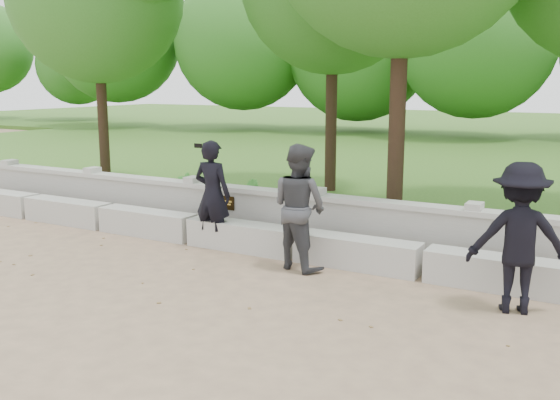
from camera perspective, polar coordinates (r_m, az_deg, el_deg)
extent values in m
plane|color=tan|center=(9.38, -15.03, -6.33)|extent=(80.00, 80.00, 0.00)
cube|color=#325C1B|center=(21.49, 11.88, 3.72)|extent=(40.00, 22.00, 0.25)
cube|color=#BBB9B1|center=(14.25, -24.26, -0.16)|extent=(1.90, 0.45, 0.45)
cube|color=#BBB9B1|center=(12.71, -18.86, -1.01)|extent=(1.90, 0.45, 0.45)
cube|color=#BBB9B1|center=(11.33, -12.05, -2.06)|extent=(1.90, 0.45, 0.45)
cube|color=#BBB9B1|center=(10.15, -3.49, -3.34)|extent=(1.90, 0.45, 0.45)
cube|color=#BBB9B1|center=(9.25, 7.03, -4.81)|extent=(1.90, 0.45, 0.45)
cube|color=#BBB9B1|center=(8.74, 19.33, -6.31)|extent=(1.90, 0.45, 0.45)
cube|color=#B0AEA6|center=(11.22, -5.88, -1.04)|extent=(12.50, 0.25, 0.82)
cube|color=#BBB9B1|center=(11.13, -5.92, 1.23)|extent=(12.50, 0.35, 0.08)
cube|color=black|center=(10.89, -5.03, -0.25)|extent=(0.36, 0.02, 0.24)
imported|color=black|center=(10.20, -6.19, 0.50)|extent=(0.66, 0.44, 1.78)
cube|color=black|center=(9.80, -7.50, 4.95)|extent=(0.14, 0.02, 0.07)
imported|color=#393A3E|center=(9.02, 1.76, -0.62)|extent=(1.06, 0.93, 1.83)
imported|color=black|center=(7.84, 21.00, -3.26)|extent=(1.30, 0.98, 1.80)
cylinder|color=#382619|center=(15.40, -15.93, 7.95)|extent=(0.24, 0.24, 3.57)
cylinder|color=#382619|center=(14.08, 4.71, 8.52)|extent=(0.26, 0.26, 3.79)
cylinder|color=#382619|center=(11.05, 10.72, 8.88)|extent=(0.29, 0.29, 4.23)
imported|color=#37822C|center=(12.43, -8.55, 0.92)|extent=(0.43, 0.37, 0.68)
imported|color=#37822C|center=(11.60, -2.75, 0.26)|extent=(0.46, 0.47, 0.66)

